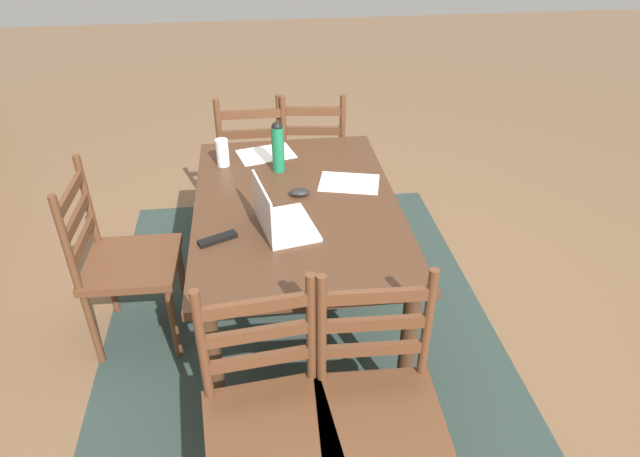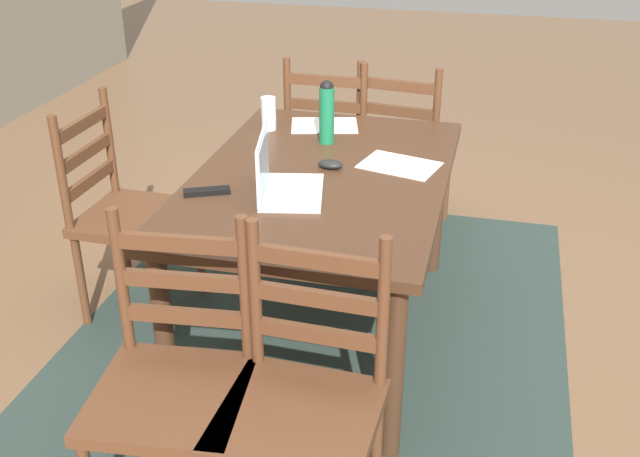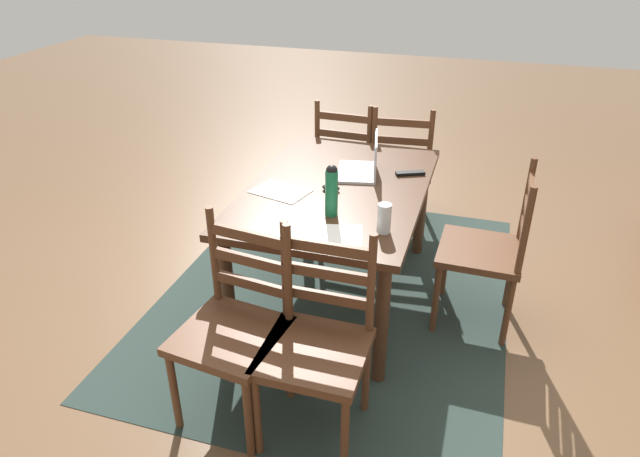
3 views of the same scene
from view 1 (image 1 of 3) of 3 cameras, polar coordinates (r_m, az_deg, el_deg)
The scene contains 15 objects.
ground_plane at distance 3.13m, azimuth -2.08°, elevation -9.06°, with size 14.00×14.00×0.00m, color brown.
area_rug at distance 3.13m, azimuth -2.08°, elevation -9.02°, with size 2.56×2.04×0.01m, color #283833.
dining_table at distance 2.74m, azimuth -2.35°, elevation 0.96°, with size 1.46×0.96×0.73m.
chair_right_near at distance 3.73m, azimuth -0.83°, elevation 7.07°, with size 0.49×0.49×0.95m.
chair_left_far at distance 2.08m, azimuth -5.24°, elevation -18.73°, with size 0.48×0.48×0.95m.
chair_left_near at distance 2.12m, azimuth 5.93°, elevation -17.66°, with size 0.46×0.46×0.95m.
chair_far_head at distance 2.91m, azimuth -19.26°, elevation -3.19°, with size 0.45×0.45×0.95m.
chair_right_far at distance 3.71m, azimuth -6.71°, elevation 6.69°, with size 0.44×0.44×0.95m.
laptop at distance 2.47m, azimuth -4.36°, elevation 1.09°, with size 0.36×0.28×0.23m.
water_bottle at distance 2.93m, azimuth -4.27°, elevation 8.30°, with size 0.06×0.06×0.27m.
drinking_glass at distance 3.05m, azimuth -9.80°, elevation 7.55°, with size 0.07×0.07×0.15m, color silver.
computer_mouse at distance 2.74m, azimuth -2.09°, elevation 3.65°, with size 0.06×0.10×0.03m, color black.
tv_remote at distance 2.45m, azimuth -10.27°, elevation -1.04°, with size 0.04×0.17×0.02m, color black.
paper_stack_left at distance 2.86m, azimuth 2.96°, elevation 4.62°, with size 0.21×0.30×0.00m, color white.
paper_stack_right at distance 3.17m, azimuth -5.47°, elevation 7.48°, with size 0.21×0.30×0.00m, color white.
Camera 1 is at (-2.32, 0.18, 2.09)m, focal length 31.76 mm.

